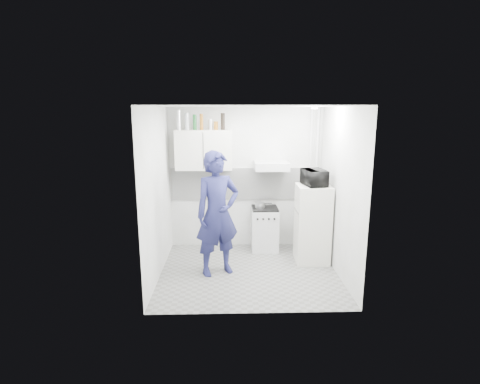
{
  "coord_description": "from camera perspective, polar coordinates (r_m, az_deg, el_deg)",
  "views": [
    {
      "loc": [
        -0.3,
        -5.59,
        2.55
      ],
      "look_at": [
        -0.13,
        0.3,
        1.25
      ],
      "focal_mm": 28.0,
      "sensor_mm": 36.0,
      "label": 1
    }
  ],
  "objects": [
    {
      "name": "upper_cabinet",
      "position": [
        6.71,
        -5.52,
        6.41
      ],
      "size": [
        1.0,
        0.35,
        0.7
      ],
      "primitive_type": "cube",
      "color": "white",
      "rests_on": "wall_back"
    },
    {
      "name": "ceiling_spot_fixture",
      "position": [
        5.93,
        11.28,
        12.41
      ],
      "size": [
        0.1,
        0.1,
        0.02
      ],
      "primitive_type": "cylinder",
      "color": "white",
      "rests_on": "ceiling"
    },
    {
      "name": "bottle_c",
      "position": [
        6.69,
        -6.91,
        10.51
      ],
      "size": [
        0.06,
        0.06,
        0.27
      ],
      "primitive_type": "cylinder",
      "color": "#144C1E",
      "rests_on": "upper_cabinet"
    },
    {
      "name": "bottle_b",
      "position": [
        6.7,
        -8.1,
        10.58
      ],
      "size": [
        0.08,
        0.08,
        0.29
      ],
      "primitive_type": "cylinder",
      "color": "#B2B7BC",
      "rests_on": "upper_cabinet"
    },
    {
      "name": "stove",
      "position": [
        6.96,
        3.75,
        -5.68
      ],
      "size": [
        0.48,
        0.48,
        0.77
      ],
      "primitive_type": "cube",
      "color": "silver",
      "rests_on": "floor"
    },
    {
      "name": "floor",
      "position": [
        6.15,
        1.33,
        -12.06
      ],
      "size": [
        2.8,
        2.8,
        0.0
      ],
      "primitive_type": "plane",
      "color": "slate",
      "rests_on": "ground"
    },
    {
      "name": "wall_left",
      "position": [
        5.83,
        -12.49,
        -0.23
      ],
      "size": [
        0.0,
        2.6,
        2.6
      ],
      "primitive_type": "plane",
      "rotation": [
        1.57,
        0.0,
        1.57
      ],
      "color": "white",
      "rests_on": "floor"
    },
    {
      "name": "wall_back",
      "position": [
        6.95,
        0.85,
        2.09
      ],
      "size": [
        2.8,
        0.0,
        2.8
      ],
      "primitive_type": "plane",
      "rotation": [
        1.57,
        0.0,
        0.0
      ],
      "color": "white",
      "rests_on": "floor"
    },
    {
      "name": "wall_right",
      "position": [
        5.97,
        14.94,
        -0.06
      ],
      "size": [
        0.0,
        2.6,
        2.6
      ],
      "primitive_type": "plane",
      "rotation": [
        1.57,
        0.0,
        -1.57
      ],
      "color": "white",
      "rests_on": "floor"
    },
    {
      "name": "bottle_d",
      "position": [
        6.68,
        -5.89,
        10.59
      ],
      "size": [
        0.06,
        0.06,
        0.28
      ],
      "primitive_type": "cylinder",
      "color": "brown",
      "rests_on": "upper_cabinet"
    },
    {
      "name": "bottle_a",
      "position": [
        6.72,
        -9.34,
        10.77
      ],
      "size": [
        0.08,
        0.08,
        0.34
      ],
      "primitive_type": "cylinder",
      "color": "silver",
      "rests_on": "upper_cabinet"
    },
    {
      "name": "pipe_b",
      "position": [
        7.03,
        10.54,
        1.99
      ],
      "size": [
        0.04,
        0.04,
        2.6
      ],
      "primitive_type": "cylinder",
      "color": "silver",
      "rests_on": "floor"
    },
    {
      "name": "ceiling",
      "position": [
        5.59,
        1.47,
        12.96
      ],
      "size": [
        2.8,
        2.8,
        0.0
      ],
      "primitive_type": "plane",
      "color": "white",
      "rests_on": "wall_back"
    },
    {
      "name": "person",
      "position": [
        5.8,
        -3.45,
        -3.32
      ],
      "size": [
        0.84,
        0.72,
        1.95
      ],
      "primitive_type": "imported",
      "rotation": [
        0.0,
        0.0,
        0.42
      ],
      "color": "#1D1E4C",
      "rests_on": "floor"
    },
    {
      "name": "fridge",
      "position": [
        6.46,
        10.98,
        -4.77
      ],
      "size": [
        0.56,
        0.56,
        1.32
      ],
      "primitive_type": "cube",
      "rotation": [
        0.0,
        0.0,
        -0.02
      ],
      "color": "white",
      "rests_on": "floor"
    },
    {
      "name": "canister_b",
      "position": [
        6.67,
        -3.7,
        10.06
      ],
      "size": [
        0.08,
        0.08,
        0.15
      ],
      "primitive_type": "cylinder",
      "color": "brown",
      "rests_on": "upper_cabinet"
    },
    {
      "name": "pipe_a",
      "position": [
        7.05,
        11.49,
        1.99
      ],
      "size": [
        0.05,
        0.05,
        2.6
      ],
      "primitive_type": "cylinder",
      "color": "silver",
      "rests_on": "floor"
    },
    {
      "name": "microwave",
      "position": [
        6.28,
        11.28,
        2.17
      ],
      "size": [
        0.53,
        0.41,
        0.27
      ],
      "primitive_type": "imported",
      "rotation": [
        0.0,
        0.0,
        1.76
      ],
      "color": "black",
      "rests_on": "fridge"
    },
    {
      "name": "backsplash",
      "position": [
        6.96,
        0.85,
        1.26
      ],
      "size": [
        2.74,
        0.03,
        0.6
      ],
      "primitive_type": "cube",
      "color": "white",
      "rests_on": "wall_back"
    },
    {
      "name": "saucepan",
      "position": [
        6.82,
        3.05,
        -1.99
      ],
      "size": [
        0.18,
        0.18,
        0.1
      ],
      "primitive_type": "cylinder",
      "color": "silver",
      "rests_on": "stove_top"
    },
    {
      "name": "range_hood",
      "position": [
        6.7,
        4.81,
        3.99
      ],
      "size": [
        0.6,
        0.5,
        0.14
      ],
      "primitive_type": "cube",
      "color": "silver",
      "rests_on": "wall_back"
    },
    {
      "name": "canister_a",
      "position": [
        6.67,
        -4.56,
        10.21
      ],
      "size": [
        0.07,
        0.07,
        0.19
      ],
      "primitive_type": "cylinder",
      "color": "silver",
      "rests_on": "upper_cabinet"
    },
    {
      "name": "stove_top",
      "position": [
        6.85,
        3.8,
        -2.49
      ],
      "size": [
        0.46,
        0.46,
        0.03
      ],
      "primitive_type": "cube",
      "color": "black",
      "rests_on": "stove"
    },
    {
      "name": "bottle_e",
      "position": [
        6.66,
        -2.63,
        10.68
      ],
      "size": [
        0.07,
        0.07,
        0.29
      ],
      "primitive_type": "cylinder",
      "color": "black",
      "rests_on": "upper_cabinet"
    }
  ]
}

